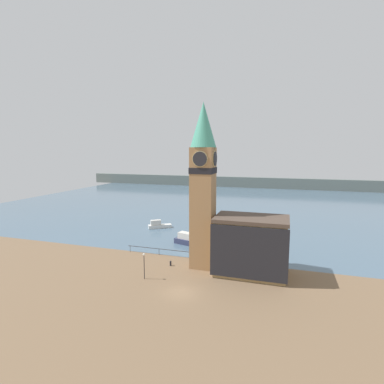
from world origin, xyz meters
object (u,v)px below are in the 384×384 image
at_px(mooring_bollard_near, 171,263).
at_px(lamp_post, 144,261).
at_px(clock_tower, 203,182).
at_px(pier_building, 251,245).
at_px(boat_near, 189,240).
at_px(boat_far, 159,225).

bearing_deg(mooring_bollard_near, lamp_post, -107.13).
bearing_deg(clock_tower, pier_building, -4.58).
distance_m(boat_near, mooring_bollard_near, 11.05).
height_order(pier_building, boat_far, pier_building).
bearing_deg(boat_far, lamp_post, -102.86).
distance_m(pier_building, mooring_bollard_near, 12.68).
distance_m(boat_near, boat_far, 14.07).
distance_m(pier_building, boat_near, 16.64).
distance_m(pier_building, boat_far, 30.56).
bearing_deg(boat_far, pier_building, -73.01).
relative_size(boat_far, lamp_post, 1.42).
distance_m(clock_tower, mooring_bollard_near, 13.61).
xyz_separation_m(boat_far, mooring_bollard_near, (11.01, -20.42, -0.25)).
xyz_separation_m(boat_far, lamp_post, (9.29, -25.97, 1.90)).
bearing_deg(boat_near, mooring_bollard_near, -71.45).
bearing_deg(boat_near, clock_tower, -45.52).
height_order(boat_near, boat_far, boat_near).
xyz_separation_m(clock_tower, lamp_post, (-6.50, -6.86, -10.52)).
height_order(clock_tower, boat_near, clock_tower).
distance_m(mooring_bollard_near, lamp_post, 6.19).
bearing_deg(pier_building, lamp_post, -155.56).
xyz_separation_m(boat_near, boat_far, (-10.48, 9.39, -0.10)).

